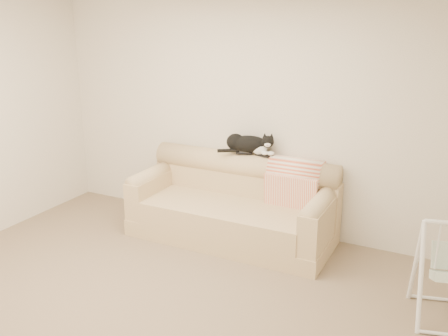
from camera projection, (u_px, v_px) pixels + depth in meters
name	position (u px, v px, depth m)	size (l,w,h in m)	color
ground_plane	(157.00, 311.00, 4.17)	(5.00, 5.00, 0.00)	#786251
room_shell	(149.00, 133.00, 3.71)	(5.04, 4.04, 2.60)	beige
sofa	(234.00, 207.00, 5.47)	(2.20, 0.93, 0.90)	tan
remote_a	(244.00, 153.00, 5.48)	(0.19, 0.10, 0.03)	black
remote_b	(263.00, 155.00, 5.40)	(0.18, 0.08, 0.02)	black
tuxedo_cat	(249.00, 144.00, 5.45)	(0.62, 0.35, 0.25)	black
throw_blanket	(296.00, 176.00, 5.29)	(0.57, 0.38, 0.58)	#E45C38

